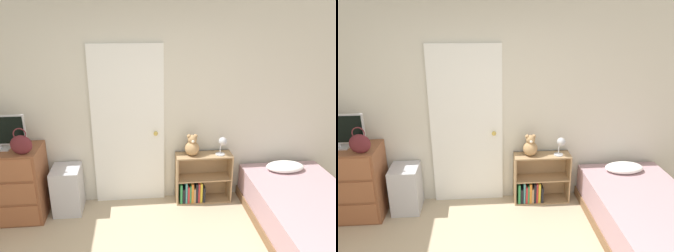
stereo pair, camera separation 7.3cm
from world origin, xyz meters
TOP-DOWN VIEW (x-y plane):
  - wall_back at (0.00, 2.19)m, footprint 10.00×0.06m
  - door_closed at (-0.07, 2.14)m, footprint 0.90×0.09m
  - dresser at (-1.52, 1.88)m, footprint 0.81×0.52m
  - handbag at (-1.25, 1.72)m, footprint 0.24×0.10m
  - storage_bin at (-0.86, 1.95)m, footprint 0.34×0.38m
  - bookshelf at (0.82, 2.02)m, footprint 0.73×0.24m
  - teddy_bear at (0.72, 2.02)m, footprint 0.19×0.19m
  - desk_lamp at (1.11, 1.98)m, footprint 0.14×0.13m
  - bed at (1.93, 1.22)m, footprint 1.09×1.87m

SIDE VIEW (x-z plane):
  - bed at x=1.93m, z-range -0.05..0.52m
  - bookshelf at x=0.82m, z-range -0.07..0.59m
  - storage_bin at x=-0.86m, z-range 0.00..0.59m
  - dresser at x=-1.52m, z-range 0.00..0.90m
  - teddy_bear at x=0.72m, z-range 0.65..0.93m
  - desk_lamp at x=1.11m, z-range 0.71..0.95m
  - handbag at x=-1.25m, z-range 0.86..1.18m
  - door_closed at x=-0.07m, z-range 0.00..2.06m
  - wall_back at x=0.00m, z-range 0.00..2.55m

